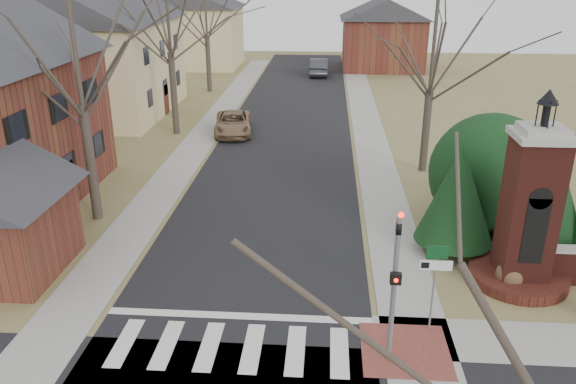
# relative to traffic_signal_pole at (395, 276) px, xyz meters

# --- Properties ---
(ground) EXTENTS (120.00, 120.00, 0.00)m
(ground) POSITION_rel_traffic_signal_pole_xyz_m (-4.30, -0.57, -2.59)
(ground) COLOR olive
(ground) RESTS_ON ground
(main_street) EXTENTS (8.00, 70.00, 0.01)m
(main_street) POSITION_rel_traffic_signal_pole_xyz_m (-4.30, 21.43, -2.58)
(main_street) COLOR black
(main_street) RESTS_ON ground
(crosswalk_zone) EXTENTS (8.00, 2.20, 0.02)m
(crosswalk_zone) POSITION_rel_traffic_signal_pole_xyz_m (-4.30, 0.23, -2.58)
(crosswalk_zone) COLOR silver
(crosswalk_zone) RESTS_ON ground
(stop_bar) EXTENTS (8.00, 0.35, 0.02)m
(stop_bar) POSITION_rel_traffic_signal_pole_xyz_m (-4.30, 1.73, -2.58)
(stop_bar) COLOR silver
(stop_bar) RESTS_ON ground
(sidewalk_right_main) EXTENTS (2.00, 60.00, 0.02)m
(sidewalk_right_main) POSITION_rel_traffic_signal_pole_xyz_m (0.90, 21.43, -2.58)
(sidewalk_right_main) COLOR gray
(sidewalk_right_main) RESTS_ON ground
(sidewalk_left) EXTENTS (2.00, 60.00, 0.02)m
(sidewalk_left) POSITION_rel_traffic_signal_pole_xyz_m (-9.50, 21.43, -2.58)
(sidewalk_left) COLOR gray
(sidewalk_left) RESTS_ON ground
(curb_apron) EXTENTS (2.40, 2.40, 0.02)m
(curb_apron) POSITION_rel_traffic_signal_pole_xyz_m (0.50, 0.43, -2.57)
(curb_apron) COLOR brown
(curb_apron) RESTS_ON ground
(traffic_signal_pole) EXTENTS (0.28, 0.41, 4.50)m
(traffic_signal_pole) POSITION_rel_traffic_signal_pole_xyz_m (0.00, 0.00, 0.00)
(traffic_signal_pole) COLOR slate
(traffic_signal_pole) RESTS_ON ground
(sign_post) EXTENTS (0.90, 0.07, 2.75)m
(sign_post) POSITION_rel_traffic_signal_pole_xyz_m (1.29, 1.41, -0.64)
(sign_post) COLOR slate
(sign_post) RESTS_ON ground
(brick_gate_monument) EXTENTS (3.20, 3.20, 6.47)m
(brick_gate_monument) POSITION_rel_traffic_signal_pole_xyz_m (4.70, 4.42, -0.42)
(brick_gate_monument) COLOR #4F1E17
(brick_gate_monument) RESTS_ON ground
(house_stucco_left) EXTENTS (9.80, 12.80, 9.28)m
(house_stucco_left) POSITION_rel_traffic_signal_pole_xyz_m (-17.80, 26.42, 2.01)
(house_stucco_left) COLOR beige
(house_stucco_left) RESTS_ON ground
(house_distant_left) EXTENTS (10.80, 8.80, 8.53)m
(house_distant_left) POSITION_rel_traffic_signal_pole_xyz_m (-16.31, 47.42, 1.66)
(house_distant_left) COLOR beige
(house_distant_left) RESTS_ON ground
(house_distant_right) EXTENTS (8.80, 8.80, 7.30)m
(house_distant_right) POSITION_rel_traffic_signal_pole_xyz_m (3.69, 47.42, 1.06)
(house_distant_right) COLOR brown
(house_distant_right) RESTS_ON ground
(evergreen_near) EXTENTS (2.80, 2.80, 4.10)m
(evergreen_near) POSITION_rel_traffic_signal_pole_xyz_m (2.90, 6.43, -0.29)
(evergreen_near) COLOR #473D33
(evergreen_near) RESTS_ON ground
(evergreen_mid) EXTENTS (3.40, 3.40, 4.70)m
(evergreen_mid) POSITION_rel_traffic_signal_pole_xyz_m (6.20, 7.63, 0.01)
(evergreen_mid) COLOR #473D33
(evergreen_mid) RESTS_ON ground
(evergreen_mass) EXTENTS (4.80, 4.80, 4.80)m
(evergreen_mass) POSITION_rel_traffic_signal_pole_xyz_m (4.70, 8.93, -0.19)
(evergreen_mass) COLOR black
(evergreen_mass) RESTS_ON ground
(bare_tree_0) EXTENTS (8.05, 8.05, 11.15)m
(bare_tree_0) POSITION_rel_traffic_signal_pole_xyz_m (-11.30, 8.43, 5.11)
(bare_tree_0) COLOR #473D33
(bare_tree_0) RESTS_ON ground
(bare_tree_1) EXTENTS (8.40, 8.40, 11.64)m
(bare_tree_1) POSITION_rel_traffic_signal_pole_xyz_m (-11.30, 21.43, 5.44)
(bare_tree_1) COLOR #473D33
(bare_tree_1) RESTS_ON ground
(bare_tree_2) EXTENTS (7.35, 7.35, 10.19)m
(bare_tree_2) POSITION_rel_traffic_signal_pole_xyz_m (-11.80, 34.43, 4.44)
(bare_tree_2) COLOR #473D33
(bare_tree_2) RESTS_ON ground
(bare_tree_3) EXTENTS (7.00, 7.00, 9.70)m
(bare_tree_3) POSITION_rel_traffic_signal_pole_xyz_m (3.20, 15.43, 4.10)
(bare_tree_3) COLOR #473D33
(bare_tree_3) RESTS_ON ground
(pickup_truck) EXTENTS (2.85, 5.06, 1.34)m
(pickup_truck) POSITION_rel_traffic_signal_pole_xyz_m (-7.70, 21.64, -1.92)
(pickup_truck) COLOR #8A6C4B
(pickup_truck) RESTS_ON ground
(distant_car) EXTENTS (1.74, 4.94, 1.62)m
(distant_car) POSITION_rel_traffic_signal_pole_xyz_m (-2.70, 42.73, -1.77)
(distant_car) COLOR #393B42
(distant_car) RESTS_ON ground
(dry_shrub_left) EXTENTS (0.92, 0.92, 0.92)m
(dry_shrub_left) POSITION_rel_traffic_signal_pole_xyz_m (4.30, 4.03, -2.13)
(dry_shrub_left) COLOR brown
(dry_shrub_left) RESTS_ON ground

